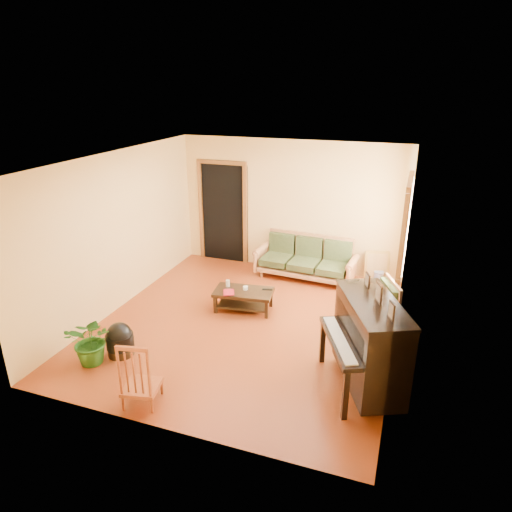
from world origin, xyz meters
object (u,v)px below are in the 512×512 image
at_px(coffee_table, 244,300).
at_px(piano, 370,345).
at_px(footstool, 120,343).
at_px(sofa, 305,259).
at_px(ceramic_crock, 379,277).
at_px(armchair, 371,305).
at_px(potted_plant, 92,340).
at_px(red_chair, 140,371).

xyz_separation_m(coffee_table, piano, (2.20, -1.40, 0.42)).
xyz_separation_m(coffee_table, footstool, (-1.15, -1.84, 0.01)).
xyz_separation_m(piano, footstool, (-3.35, -0.44, -0.41)).
height_order(piano, footstool, piano).
distance_m(sofa, ceramic_crock, 1.44).
height_order(sofa, coffee_table, sofa).
height_order(armchair, potted_plant, armchair).
distance_m(red_chair, potted_plant, 1.19).
distance_m(armchair, ceramic_crock, 1.81).
bearing_deg(armchair, footstool, -172.21).
bearing_deg(ceramic_crock, red_chair, -117.43).
bearing_deg(coffee_table, armchair, 2.57).
relative_size(sofa, potted_plant, 2.74).
distance_m(coffee_table, armchair, 2.08).
relative_size(piano, potted_plant, 1.93).
xyz_separation_m(sofa, footstool, (-1.80, -3.47, -0.23)).
height_order(coffee_table, piano, piano).
relative_size(piano, red_chair, 1.54).
relative_size(sofa, coffee_table, 1.97).
height_order(footstool, red_chair, red_chair).
height_order(red_chair, potted_plant, red_chair).
relative_size(red_chair, potted_plant, 1.26).
xyz_separation_m(piano, potted_plant, (-3.58, -0.73, -0.25)).
height_order(coffee_table, red_chair, red_chair).
height_order(piano, potted_plant, piano).
distance_m(sofa, armchair, 2.09).
height_order(armchair, ceramic_crock, armchair).
bearing_deg(piano, armchair, 70.59).
bearing_deg(ceramic_crock, armchair, -89.22).
relative_size(coffee_table, footstool, 2.52).
relative_size(coffee_table, armchair, 1.22).
bearing_deg(potted_plant, armchair, 32.89).
relative_size(armchair, potted_plant, 1.14).
relative_size(armchair, footstool, 2.07).
xyz_separation_m(sofa, armchair, (1.42, -1.54, -0.01)).
bearing_deg(footstool, sofa, 62.57).
bearing_deg(armchair, sofa, 109.43).
bearing_deg(ceramic_crock, piano, -87.25).
height_order(sofa, potted_plant, sofa).
distance_m(coffee_table, ceramic_crock, 2.77).
height_order(ceramic_crock, potted_plant, potted_plant).
xyz_separation_m(red_chair, ceramic_crock, (2.34, 4.50, -0.32)).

